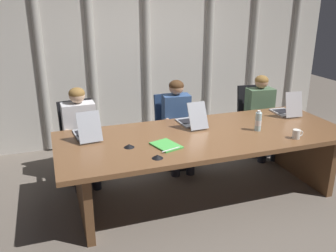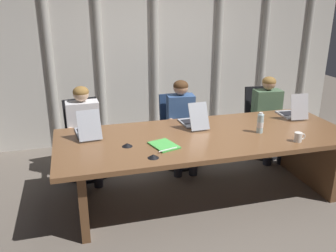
{
  "view_description": "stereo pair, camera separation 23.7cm",
  "coord_description": "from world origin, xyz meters",
  "px_view_note": "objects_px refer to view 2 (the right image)",
  "views": [
    {
      "loc": [
        -1.59,
        -3.36,
        2.16
      ],
      "look_at": [
        -0.39,
        0.12,
        0.86
      ],
      "focal_mm": 38.32,
      "sensor_mm": 36.0,
      "label": 1
    },
    {
      "loc": [
        -1.37,
        -3.43,
        2.16
      ],
      "look_at": [
        -0.39,
        0.12,
        0.86
      ],
      "focal_mm": 38.32,
      "sensor_mm": 36.0,
      "label": 2
    }
  ],
  "objects_px": {
    "office_chair_center": "(261,129)",
    "spiral_notepad": "(164,145)",
    "conference_mic_left_side": "(153,156)",
    "laptop_left_end": "(88,130)",
    "laptop_center": "(293,112)",
    "coffee_mug_near": "(298,137)",
    "office_chair_left_mid": "(178,138)",
    "water_bottle_primary": "(260,124)",
    "person_left_end": "(84,128)",
    "conference_mic_middle": "(127,145)",
    "person_center": "(269,113)",
    "person_left_mid": "(182,120)",
    "office_chair_left_end": "(86,146)",
    "laptop_left_mid": "(193,121)"
  },
  "relations": [
    {
      "from": "office_chair_left_end",
      "to": "conference_mic_middle",
      "type": "relative_size",
      "value": 8.69
    },
    {
      "from": "office_chair_center",
      "to": "person_center",
      "type": "height_order",
      "value": "person_center"
    },
    {
      "from": "water_bottle_primary",
      "to": "laptop_left_end",
      "type": "bearing_deg",
      "value": 167.1
    },
    {
      "from": "person_left_mid",
      "to": "person_center",
      "type": "relative_size",
      "value": 1.02
    },
    {
      "from": "laptop_center",
      "to": "coffee_mug_near",
      "type": "xyz_separation_m",
      "value": [
        -0.42,
        -0.75,
        -0.01
      ]
    },
    {
      "from": "laptop_left_mid",
      "to": "office_chair_left_mid",
      "type": "distance_m",
      "value": 0.81
    },
    {
      "from": "laptop_left_end",
      "to": "water_bottle_primary",
      "type": "height_order",
      "value": "laptop_left_end"
    },
    {
      "from": "person_left_end",
      "to": "conference_mic_middle",
      "type": "bearing_deg",
      "value": 20.37
    },
    {
      "from": "laptop_left_end",
      "to": "person_left_mid",
      "type": "distance_m",
      "value": 1.34
    },
    {
      "from": "office_chair_center",
      "to": "laptop_left_end",
      "type": "bearing_deg",
      "value": -69.21
    },
    {
      "from": "conference_mic_left_side",
      "to": "conference_mic_middle",
      "type": "height_order",
      "value": "same"
    },
    {
      "from": "office_chair_left_end",
      "to": "conference_mic_left_side",
      "type": "xyz_separation_m",
      "value": [
        0.57,
        -1.43,
        0.42
      ]
    },
    {
      "from": "laptop_left_end",
      "to": "spiral_notepad",
      "type": "bearing_deg",
      "value": -131.02
    },
    {
      "from": "laptop_left_end",
      "to": "person_left_end",
      "type": "relative_size",
      "value": 0.42
    },
    {
      "from": "office_chair_left_mid",
      "to": "conference_mic_middle",
      "type": "height_order",
      "value": "office_chair_left_mid"
    },
    {
      "from": "laptop_center",
      "to": "conference_mic_left_side",
      "type": "relative_size",
      "value": 3.87
    },
    {
      "from": "laptop_left_mid",
      "to": "person_left_end",
      "type": "bearing_deg",
      "value": 64.24
    },
    {
      "from": "office_chair_left_mid",
      "to": "water_bottle_primary",
      "type": "bearing_deg",
      "value": 29.06
    },
    {
      "from": "laptop_center",
      "to": "conference_mic_middle",
      "type": "bearing_deg",
      "value": 104.0
    },
    {
      "from": "office_chair_left_end",
      "to": "coffee_mug_near",
      "type": "xyz_separation_m",
      "value": [
        2.13,
        -1.43,
        0.45
      ]
    },
    {
      "from": "laptop_left_end",
      "to": "person_left_mid",
      "type": "xyz_separation_m",
      "value": [
        1.23,
        0.5,
        -0.15
      ]
    },
    {
      "from": "person_left_end",
      "to": "person_center",
      "type": "height_order",
      "value": "person_left_end"
    },
    {
      "from": "office_chair_left_mid",
      "to": "person_left_end",
      "type": "xyz_separation_m",
      "value": [
        -1.26,
        -0.16,
        0.31
      ]
    },
    {
      "from": "office_chair_left_mid",
      "to": "spiral_notepad",
      "type": "distance_m",
      "value": 1.35
    },
    {
      "from": "water_bottle_primary",
      "to": "person_left_end",
      "type": "bearing_deg",
      "value": 153.67
    },
    {
      "from": "person_center",
      "to": "conference_mic_middle",
      "type": "bearing_deg",
      "value": -61.05
    },
    {
      "from": "person_left_end",
      "to": "water_bottle_primary",
      "type": "distance_m",
      "value": 2.1
    },
    {
      "from": "person_center",
      "to": "laptop_left_mid",
      "type": "bearing_deg",
      "value": -63.17
    },
    {
      "from": "person_center",
      "to": "conference_mic_left_side",
      "type": "distance_m",
      "value": 2.35
    },
    {
      "from": "office_chair_center",
      "to": "person_left_end",
      "type": "bearing_deg",
      "value": -80.36
    },
    {
      "from": "office_chair_center",
      "to": "conference_mic_middle",
      "type": "relative_size",
      "value": 8.7
    },
    {
      "from": "laptop_center",
      "to": "person_left_mid",
      "type": "height_order",
      "value": "person_left_mid"
    },
    {
      "from": "laptop_center",
      "to": "spiral_notepad",
      "type": "bearing_deg",
      "value": 108.85
    },
    {
      "from": "laptop_left_mid",
      "to": "person_center",
      "type": "relative_size",
      "value": 0.42
    },
    {
      "from": "person_center",
      "to": "laptop_left_end",
      "type": "bearing_deg",
      "value": -73.12
    },
    {
      "from": "conference_mic_left_side",
      "to": "laptop_left_end",
      "type": "bearing_deg",
      "value": 125.64
    },
    {
      "from": "person_center",
      "to": "water_bottle_primary",
      "type": "height_order",
      "value": "person_center"
    },
    {
      "from": "conference_mic_middle",
      "to": "coffee_mug_near",
      "type": "bearing_deg",
      "value": -11.09
    },
    {
      "from": "spiral_notepad",
      "to": "laptop_left_end",
      "type": "bearing_deg",
      "value": 126.92
    },
    {
      "from": "office_chair_left_end",
      "to": "office_chair_center",
      "type": "bearing_deg",
      "value": 81.24
    },
    {
      "from": "office_chair_left_end",
      "to": "person_left_mid",
      "type": "relative_size",
      "value": 0.81
    },
    {
      "from": "laptop_left_end",
      "to": "spiral_notepad",
      "type": "height_order",
      "value": "laptop_left_end"
    },
    {
      "from": "conference_mic_middle",
      "to": "spiral_notepad",
      "type": "distance_m",
      "value": 0.37
    },
    {
      "from": "office_chair_center",
      "to": "spiral_notepad",
      "type": "bearing_deg",
      "value": -50.53
    },
    {
      "from": "laptop_center",
      "to": "person_left_end",
      "type": "distance_m",
      "value": 2.61
    },
    {
      "from": "laptop_left_end",
      "to": "office_chair_center",
      "type": "relative_size",
      "value": 0.51
    },
    {
      "from": "person_left_end",
      "to": "person_left_mid",
      "type": "relative_size",
      "value": 1.0
    },
    {
      "from": "laptop_center",
      "to": "person_center",
      "type": "height_order",
      "value": "person_center"
    },
    {
      "from": "office_chair_center",
      "to": "conference_mic_left_side",
      "type": "relative_size",
      "value": 8.7
    },
    {
      "from": "office_chair_left_end",
      "to": "water_bottle_primary",
      "type": "relative_size",
      "value": 4.09
    }
  ]
}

